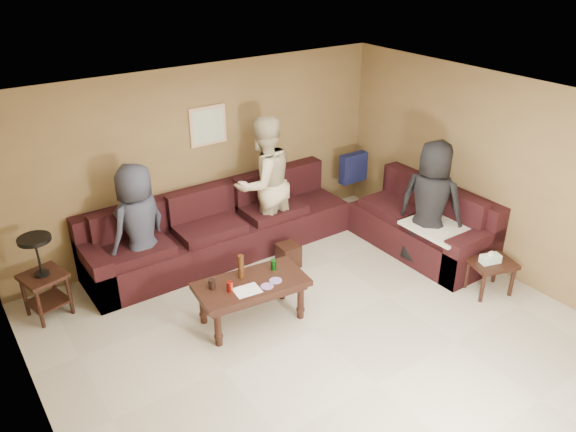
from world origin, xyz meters
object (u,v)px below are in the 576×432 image
at_px(person_left, 139,227).
at_px(side_table_right, 491,265).
at_px(waste_bin, 288,255).
at_px(sectional_sofa, 294,232).
at_px(person_middle, 264,184).
at_px(end_table_left, 42,275).
at_px(person_right, 431,205).
at_px(coffee_table, 251,288).

bearing_deg(person_left, side_table_right, 121.74).
bearing_deg(side_table_right, waste_bin, 131.29).
height_order(sectional_sofa, waste_bin, sectional_sofa).
relative_size(sectional_sofa, person_middle, 2.49).
xyz_separation_m(sectional_sofa, person_left, (-1.97, 0.43, 0.47)).
bearing_deg(sectional_sofa, person_middle, 114.92).
bearing_deg(side_table_right, sectional_sofa, 123.34).
bearing_deg(person_middle, person_left, -6.08).
relative_size(sectional_sofa, waste_bin, 14.83).
distance_m(sectional_sofa, person_left, 2.07).
bearing_deg(person_middle, waste_bin, 78.99).
xyz_separation_m(side_table_right, person_middle, (-1.60, 2.56, 0.56)).
distance_m(sectional_sofa, end_table_left, 3.17).
bearing_deg(side_table_right, end_table_left, 150.30).
distance_m(side_table_right, person_right, 1.05).
distance_m(end_table_left, person_middle, 2.96).
bearing_deg(person_right, end_table_left, 45.62).
distance_m(coffee_table, person_middle, 1.83).
bearing_deg(end_table_left, person_left, -1.11).
xyz_separation_m(sectional_sofa, waste_bin, (-0.26, -0.24, -0.17)).
bearing_deg(sectional_sofa, end_table_left, 171.71).
height_order(side_table_right, waste_bin, side_table_right).
bearing_deg(coffee_table, person_left, 116.57).
relative_size(sectional_sofa, side_table_right, 7.52).
xyz_separation_m(person_middle, person_right, (1.49, -1.63, -0.08)).
distance_m(sectional_sofa, side_table_right, 2.55).
bearing_deg(end_table_left, person_middle, -0.53).
height_order(person_left, person_right, person_right).
bearing_deg(person_left, sectional_sofa, 146.56).
height_order(coffee_table, person_left, person_left).
height_order(sectional_sofa, coffee_table, sectional_sofa).
xyz_separation_m(side_table_right, person_left, (-3.37, 2.56, 0.42)).
relative_size(end_table_left, waste_bin, 3.22).
height_order(coffee_table, side_table_right, coffee_table).
distance_m(waste_bin, person_middle, 1.03).
height_order(coffee_table, end_table_left, end_table_left).
bearing_deg(person_right, person_middle, 18.59).
relative_size(person_left, person_right, 0.94).
distance_m(sectional_sofa, person_middle, 0.77).
relative_size(waste_bin, person_middle, 0.17).
bearing_deg(person_middle, side_table_right, 116.10).
distance_m(waste_bin, person_right, 1.95).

